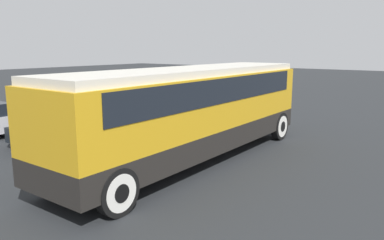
# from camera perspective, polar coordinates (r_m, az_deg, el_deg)

# --- Properties ---
(ground_plane) EXTENTS (120.00, 120.00, 0.00)m
(ground_plane) POSITION_cam_1_polar(r_m,az_deg,el_deg) (12.74, -0.00, -6.22)
(ground_plane) COLOR #26282B
(tour_bus) EXTENTS (11.00, 2.62, 3.12)m
(tour_bus) POSITION_cam_1_polar(r_m,az_deg,el_deg) (12.39, 0.26, 2.28)
(tour_bus) COLOR black
(tour_bus) RESTS_ON ground_plane
(parked_car_near) EXTENTS (4.68, 1.92, 1.44)m
(parked_car_near) POSITION_cam_1_polar(r_m,az_deg,el_deg) (20.99, -15.08, 2.22)
(parked_car_near) COLOR silver
(parked_car_near) RESTS_ON ground_plane
(parked_car_mid) EXTENTS (4.30, 1.85, 1.42)m
(parked_car_mid) POSITION_cam_1_polar(r_m,az_deg,el_deg) (16.03, -18.59, -0.65)
(parked_car_mid) COLOR black
(parked_car_mid) RESTS_ON ground_plane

